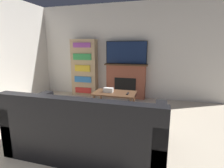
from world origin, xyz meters
TOP-DOWN VIEW (x-y plane):
  - wall_back at (0.00, 3.74)m, footprint 5.95×0.06m
  - fireplace at (0.21, 3.59)m, footprint 1.23×0.28m
  - tv at (0.21, 3.57)m, footprint 1.18×0.03m
  - couch at (0.24, 0.75)m, footprint 2.13×1.00m
  - coffee_table at (0.20, 2.37)m, footprint 0.95×0.59m
  - tissue_box at (0.06, 2.36)m, footprint 0.22×0.12m
  - remote_control at (0.52, 2.31)m, footprint 0.04×0.15m
  - bookshelf at (-1.09, 3.57)m, footprint 0.79×0.29m

SIDE VIEW (x-z plane):
  - couch at x=0.24m, z-range -0.15..0.75m
  - coffee_table at x=0.20m, z-range 0.17..0.63m
  - remote_control at x=0.52m, z-range 0.47..0.49m
  - fireplace at x=0.21m, z-range 0.00..1.01m
  - tissue_box at x=0.06m, z-range 0.47..0.57m
  - bookshelf at x=-1.09m, z-range 0.00..1.71m
  - tv at x=0.21m, z-range 1.00..1.65m
  - wall_back at x=0.00m, z-range 0.00..2.70m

